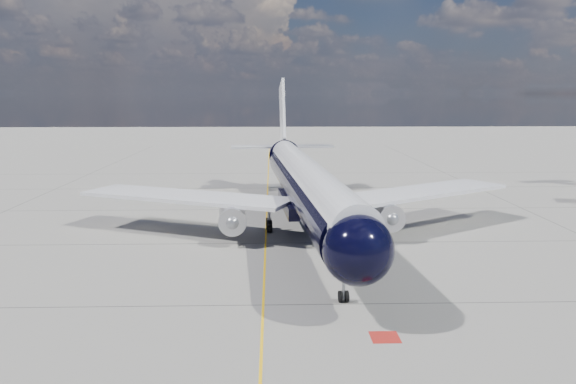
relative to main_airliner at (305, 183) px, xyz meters
name	(u,v)px	position (x,y,z in m)	size (l,w,h in m)	color
ground	(267,201)	(-3.78, 15.29, -4.77)	(320.00, 320.00, 0.00)	gray
taxiway_centerline	(267,209)	(-3.78, 10.29, -4.77)	(0.16, 160.00, 0.01)	yellow
red_marking	(385,337)	(3.02, -24.71, -4.77)	(1.60, 1.60, 0.01)	maroon
main_airliner	(305,183)	(0.00, 0.00, 0.00)	(43.63, 53.24, 15.37)	black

